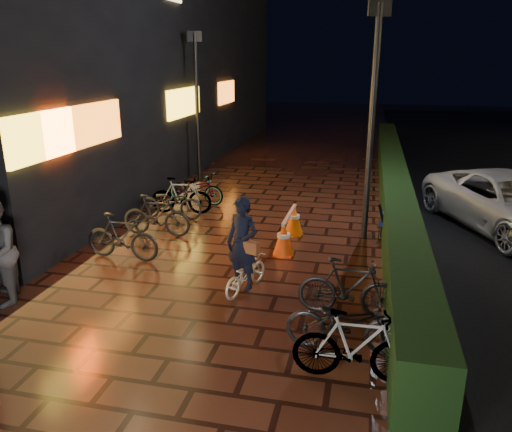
% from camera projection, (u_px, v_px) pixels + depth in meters
% --- Properties ---
extents(ground, '(80.00, 80.00, 0.00)m').
position_uv_depth(ground, '(195.00, 320.00, 7.97)').
color(ground, '#381911').
rests_on(ground, ground).
extents(hedge, '(0.70, 20.00, 1.00)m').
position_uv_depth(hedge, '(393.00, 183.00, 14.55)').
color(hedge, black).
rests_on(hedge, ground).
extents(van, '(4.01, 5.42, 1.37)m').
position_uv_depth(van, '(511.00, 203.00, 11.87)').
color(van, '#B6B6BB').
rests_on(van, ground).
extents(storefront_block, '(12.09, 22.00, 9.00)m').
position_uv_depth(storefront_block, '(57.00, 44.00, 19.28)').
color(storefront_block, black).
rests_on(storefront_block, ground).
extents(lamp_post_hedge, '(0.48, 0.25, 5.15)m').
position_uv_depth(lamp_post_hedge, '(372.00, 114.00, 10.83)').
color(lamp_post_hedge, black).
rests_on(lamp_post_hedge, ground).
extents(lamp_post_sf, '(0.46, 0.18, 4.79)m').
position_uv_depth(lamp_post_sf, '(197.00, 102.00, 16.16)').
color(lamp_post_sf, black).
rests_on(lamp_post_sf, ground).
extents(cyclist, '(0.81, 1.30, 1.77)m').
position_uv_depth(cyclist, '(244.00, 258.00, 8.74)').
color(cyclist, silver).
rests_on(cyclist, ground).
extents(traffic_barrier, '(0.47, 1.79, 0.72)m').
position_uv_depth(traffic_barrier, '(289.00, 228.00, 11.13)').
color(traffic_barrier, '#E6440C').
rests_on(traffic_barrier, ground).
extents(cart_assembly, '(0.58, 0.51, 0.93)m').
position_uv_depth(cart_assembly, '(389.00, 221.00, 11.27)').
color(cart_assembly, black).
rests_on(cart_assembly, ground).
extents(parked_bikes_storefront, '(1.92, 4.97, 0.98)m').
position_uv_depth(parked_bikes_storefront, '(169.00, 205.00, 12.51)').
color(parked_bikes_storefront, black).
rests_on(parked_bikes_storefront, ground).
extents(parked_bikes_hedge, '(1.84, 2.19, 0.98)m').
position_uv_depth(parked_bikes_hedge, '(350.00, 317.00, 7.12)').
color(parked_bikes_hedge, black).
rests_on(parked_bikes_hedge, ground).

